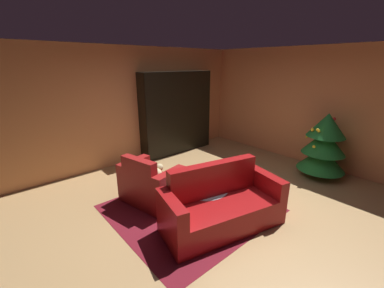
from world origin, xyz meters
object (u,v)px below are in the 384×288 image
at_px(coffee_table, 204,190).
at_px(couch_red, 221,207).
at_px(bookshelf_unit, 181,113).
at_px(armchair_red, 151,185).
at_px(book_stack_on_table, 205,187).
at_px(bottle_on_table, 214,178).
at_px(decorated_tree, 324,145).

bearing_deg(coffee_table, couch_red, -10.14).
distance_m(bookshelf_unit, armchair_red, 2.80).
bearing_deg(coffee_table, book_stack_on_table, 12.08).
bearing_deg(bookshelf_unit, armchair_red, -50.08).
xyz_separation_m(bookshelf_unit, couch_red, (2.97, -1.64, -0.74)).
bearing_deg(bottle_on_table, couch_red, -33.00).
height_order(bookshelf_unit, book_stack_on_table, bookshelf_unit).
height_order(armchair_red, couch_red, couch_red).
xyz_separation_m(bookshelf_unit, book_stack_on_table, (2.55, -1.56, -0.62)).
xyz_separation_m(bookshelf_unit, decorated_tree, (3.21, 1.19, -0.34)).
height_order(couch_red, coffee_table, couch_red).
xyz_separation_m(coffee_table, bottle_on_table, (-0.00, 0.21, 0.15)).
distance_m(coffee_table, decorated_tree, 2.86).
height_order(bookshelf_unit, coffee_table, bookshelf_unit).
height_order(coffee_table, bottle_on_table, bottle_on_table).
relative_size(bookshelf_unit, coffee_table, 2.78).
relative_size(bookshelf_unit, bottle_on_table, 7.25).
bearing_deg(coffee_table, decorated_tree, 76.28).
bearing_deg(bookshelf_unit, couch_red, -28.93).
xyz_separation_m(couch_red, book_stack_on_table, (-0.42, 0.08, 0.12)).
bearing_deg(armchair_red, decorated_tree, 65.73).
xyz_separation_m(couch_red, bottle_on_table, (-0.44, 0.29, 0.21)).
distance_m(book_stack_on_table, decorated_tree, 2.85).
distance_m(coffee_table, bottle_on_table, 0.26).
bearing_deg(bookshelf_unit, book_stack_on_table, -31.48).
bearing_deg(armchair_red, couch_red, 19.21).
relative_size(bookshelf_unit, decorated_tree, 1.55).
relative_size(couch_red, bottle_on_table, 6.52).
distance_m(armchair_red, coffee_table, 0.95).
bearing_deg(bookshelf_unit, coffee_table, -31.69).
bearing_deg(decorated_tree, bottle_on_table, -104.89).
bearing_deg(coffee_table, bookshelf_unit, 148.31).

